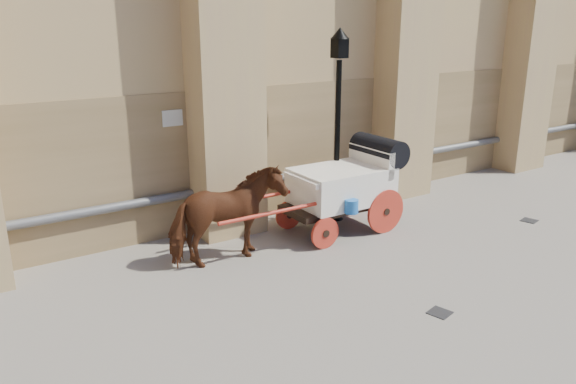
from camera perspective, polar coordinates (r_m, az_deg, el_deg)
ground at (r=10.01m, az=9.04°, el=-9.01°), size 90.00×90.00×0.00m
horse at (r=10.38m, az=-6.21°, el=-2.54°), size 0.98×2.13×1.80m
carriage at (r=12.05m, az=6.03°, el=1.00°), size 4.46×1.58×1.95m
street_lamp at (r=12.34m, az=5.07°, el=7.18°), size 0.40×0.40×4.22m
drain_grate_near at (r=9.23m, az=15.15°, el=-11.75°), size 0.39×0.39×0.01m
drain_grate_far at (r=13.88m, az=23.31°, el=-2.68°), size 0.39×0.39×0.01m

